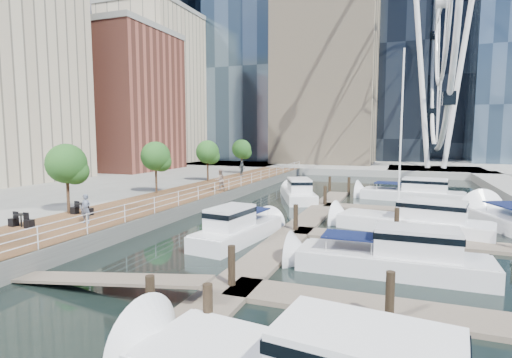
{
  "coord_description": "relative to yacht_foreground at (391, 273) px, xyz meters",
  "views": [
    {
      "loc": [
        9.24,
        -16.06,
        6.13
      ],
      "look_at": [
        -0.69,
        10.74,
        3.0
      ],
      "focal_mm": 28.0,
      "sensor_mm": 36.0,
      "label": 1
    }
  ],
  "objects": [
    {
      "name": "ground",
      "position": [
        -8.93,
        -2.26,
        0.0
      ],
      "size": [
        520.0,
        520.0,
        0.0
      ],
      "primitive_type": "plane",
      "color": "black",
      "rests_on": "ground"
    },
    {
      "name": "boardwalk",
      "position": [
        -17.93,
        12.74,
        0.5
      ],
      "size": [
        6.0,
        60.0,
        1.0
      ],
      "primitive_type": "cube",
      "color": "brown",
      "rests_on": "ground"
    },
    {
      "name": "seawall",
      "position": [
        -14.93,
        12.74,
        0.5
      ],
      "size": [
        0.25,
        60.0,
        1.0
      ],
      "primitive_type": "cube",
      "color": "#595954",
      "rests_on": "ground"
    },
    {
      "name": "land_far",
      "position": [
        -8.93,
        99.74,
        0.5
      ],
      "size": [
        200.0,
        114.0,
        1.0
      ],
      "primitive_type": "cube",
      "color": "gray",
      "rests_on": "ground"
    },
    {
      "name": "pier",
      "position": [
        5.07,
        49.74,
        0.5
      ],
      "size": [
        14.0,
        12.0,
        1.0
      ],
      "primitive_type": "cube",
      "color": "gray",
      "rests_on": "ground"
    },
    {
      "name": "railing",
      "position": [
        -15.03,
        12.74,
        1.52
      ],
      "size": [
        0.1,
        60.0,
        1.05
      ],
      "primitive_type": null,
      "color": "white",
      "rests_on": "boardwalk"
    },
    {
      "name": "floating_docks",
      "position": [
        -0.96,
        7.72,
        0.49
      ],
      "size": [
        16.0,
        34.0,
        2.6
      ],
      "color": "#6D6051",
      "rests_on": "ground"
    },
    {
      "name": "midrise_condos",
      "position": [
        -42.5,
        24.56,
        13.42
      ],
      "size": [
        19.0,
        67.0,
        28.0
      ],
      "color": "#BCAD8E",
      "rests_on": "ground"
    },
    {
      "name": "ferris_wheel",
      "position": [
        5.07,
        49.74,
        25.92
      ],
      "size": [
        5.8,
        45.6,
        47.8
      ],
      "color": "white",
      "rests_on": "ground"
    },
    {
      "name": "street_trees",
      "position": [
        -20.33,
        11.74,
        4.29
      ],
      "size": [
        2.6,
        42.6,
        4.6
      ],
      "color": "#3F2B1C",
      "rests_on": "ground"
    },
    {
      "name": "yacht_foreground",
      "position": [
        0.0,
        0.0,
        0.0
      ],
      "size": [
        9.12,
        2.45,
        2.15
      ],
      "primitive_type": null,
      "rotation": [
        0.0,
        0.0,
        1.57
      ],
      "color": "silver",
      "rests_on": "ground"
    },
    {
      "name": "pedestrian_near",
      "position": [
        -17.03,
        -0.22,
        1.86
      ],
      "size": [
        0.66,
        0.47,
        1.72
      ],
      "primitive_type": "imported",
      "rotation": [
        0.0,
        0.0,
        0.1
      ],
      "color": "slate",
      "rests_on": "boardwalk"
    },
    {
      "name": "pedestrian_mid",
      "position": [
        -15.65,
        15.11,
        1.99
      ],
      "size": [
        1.2,
        1.22,
        1.98
      ],
      "primitive_type": "imported",
      "rotation": [
        0.0,
        0.0,
        -2.28
      ],
      "color": "gray",
      "rests_on": "boardwalk"
    },
    {
      "name": "pedestrian_far",
      "position": [
        -18.7,
        27.87,
        1.98
      ],
      "size": [
        1.23,
        0.99,
        1.95
      ],
      "primitive_type": "imported",
      "rotation": [
        0.0,
        0.0,
        2.61
      ],
      "color": "#384046",
      "rests_on": "boardwalk"
    },
    {
      "name": "moored_yachts",
      "position": [
        0.75,
        8.49,
        0.0
      ],
      "size": [
        24.54,
        36.12,
        11.5
      ],
      "color": "white",
      "rests_on": "ground"
    }
  ]
}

